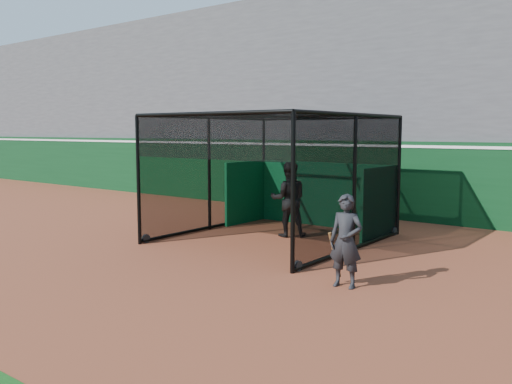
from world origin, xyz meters
The scene contains 6 objects.
ground centered at (0.00, 0.00, 0.00)m, with size 120.00×120.00×0.00m, color brown.
outfield_wall centered at (0.00, 8.50, 1.29)m, with size 50.00×0.50×2.50m.
grandstand centered at (0.00, 12.27, 4.48)m, with size 50.00×7.85×8.95m.
batting_cage centered at (0.47, 3.42, 1.60)m, with size 4.68×5.29×3.20m.
batter centered at (0.56, 3.93, 1.01)m, with size 0.98×0.76×2.01m, color black.
on_deck_player centered at (4.06, 0.59, 0.85)m, with size 0.66×0.46×1.70m.
Camera 1 is at (8.62, -8.00, 2.82)m, focal length 38.00 mm.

